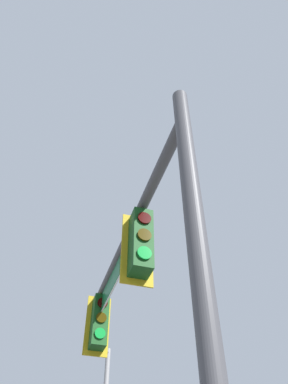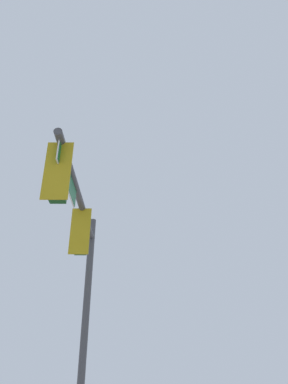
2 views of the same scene
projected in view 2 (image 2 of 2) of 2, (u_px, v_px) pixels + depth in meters
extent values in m
cylinder|color=#47474C|center=(85.00, 323.00, 10.72)|extent=(0.21, 0.21, 6.46)
cylinder|color=#47474C|center=(79.00, 197.00, 9.63)|extent=(5.34, 1.27, 0.17)
cube|color=gold|center=(80.00, 231.00, 9.85)|extent=(0.13, 0.52, 1.30)
cube|color=#144719|center=(81.00, 233.00, 10.02)|extent=(0.42, 0.39, 1.10)
cylinder|color=#144719|center=(83.00, 213.00, 10.31)|extent=(0.04, 0.04, 0.12)
cylinder|color=#340503|center=(83.00, 225.00, 10.35)|extent=(0.07, 0.22, 0.22)
cylinder|color=#392D05|center=(82.00, 236.00, 10.19)|extent=(0.07, 0.22, 0.22)
cylinder|color=green|center=(81.00, 248.00, 10.03)|extent=(0.07, 0.22, 0.22)
cube|color=gold|center=(57.00, 170.00, 7.24)|extent=(0.13, 0.52, 1.30)
cube|color=#144719|center=(59.00, 175.00, 7.41)|extent=(0.42, 0.39, 1.10)
cylinder|color=#144719|center=(63.00, 150.00, 7.71)|extent=(0.04, 0.04, 0.12)
cylinder|color=#340503|center=(63.00, 167.00, 7.75)|extent=(0.07, 0.22, 0.22)
cylinder|color=#392D05|center=(61.00, 180.00, 7.59)|extent=(0.07, 0.22, 0.22)
cylinder|color=green|center=(60.00, 194.00, 7.43)|extent=(0.07, 0.22, 0.22)
cube|color=#0F602D|center=(67.00, 177.00, 8.19)|extent=(2.02, 0.46, 0.41)
cube|color=white|center=(67.00, 177.00, 8.19)|extent=(2.08, 0.45, 0.47)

